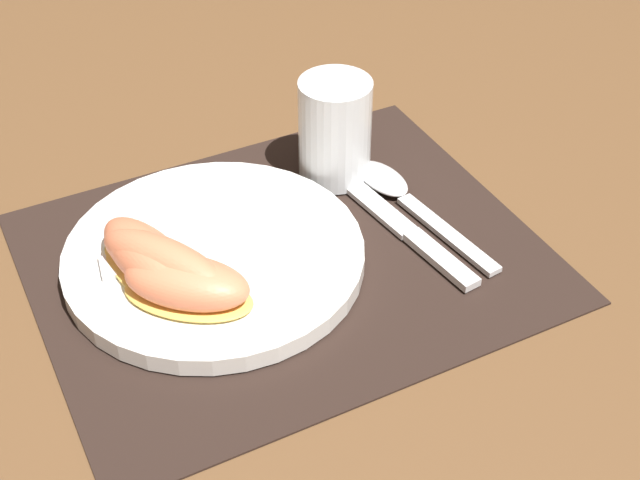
{
  "coord_description": "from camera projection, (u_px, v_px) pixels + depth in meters",
  "views": [
    {
      "loc": [
        -0.23,
        -0.52,
        0.49
      ],
      "look_at": [
        0.02,
        -0.02,
        0.02
      ],
      "focal_mm": 50.0,
      "sensor_mm": 36.0,
      "label": 1
    }
  ],
  "objects": [
    {
      "name": "citrus_wedge_2",
      "position": [
        187.0,
        285.0,
        0.67
      ],
      "size": [
        0.11,
        0.11,
        0.04
      ],
      "color": "#F7C656",
      "rests_on": "plate"
    },
    {
      "name": "juice_glass",
      "position": [
        335.0,
        136.0,
        0.81
      ],
      "size": [
        0.07,
        0.07,
        0.1
      ],
      "color": "silver",
      "rests_on": "placemat"
    },
    {
      "name": "plate",
      "position": [
        214.0,
        256.0,
        0.74
      ],
      "size": [
        0.25,
        0.25,
        0.02
      ],
      "color": "white",
      "rests_on": "placemat"
    },
    {
      "name": "placemat",
      "position": [
        287.0,
        257.0,
        0.75
      ],
      "size": [
        0.41,
        0.34,
        0.0
      ],
      "color": "black",
      "rests_on": "ground_plane"
    },
    {
      "name": "citrus_wedge_0",
      "position": [
        151.0,
        262.0,
        0.69
      ],
      "size": [
        0.08,
        0.13,
        0.04
      ],
      "color": "#F7C656",
      "rests_on": "plate"
    },
    {
      "name": "citrus_wedge_1",
      "position": [
        166.0,
        267.0,
        0.69
      ],
      "size": [
        0.1,
        0.13,
        0.04
      ],
      "color": "#F7C656",
      "rests_on": "plate"
    },
    {
      "name": "ground_plane",
      "position": [
        287.0,
        258.0,
        0.75
      ],
      "size": [
        3.0,
        3.0,
        0.0
      ],
      "primitive_type": "plane",
      "color": "brown"
    },
    {
      "name": "knife",
      "position": [
        400.0,
        225.0,
        0.77
      ],
      "size": [
        0.04,
        0.2,
        0.01
      ],
      "color": "silver",
      "rests_on": "placemat"
    },
    {
      "name": "fork",
      "position": [
        200.0,
        249.0,
        0.73
      ],
      "size": [
        0.19,
        0.05,
        0.0
      ],
      "color": "silver",
      "rests_on": "plate"
    },
    {
      "name": "spoon",
      "position": [
        399.0,
        192.0,
        0.81
      ],
      "size": [
        0.05,
        0.19,
        0.01
      ],
      "color": "silver",
      "rests_on": "placemat"
    }
  ]
}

